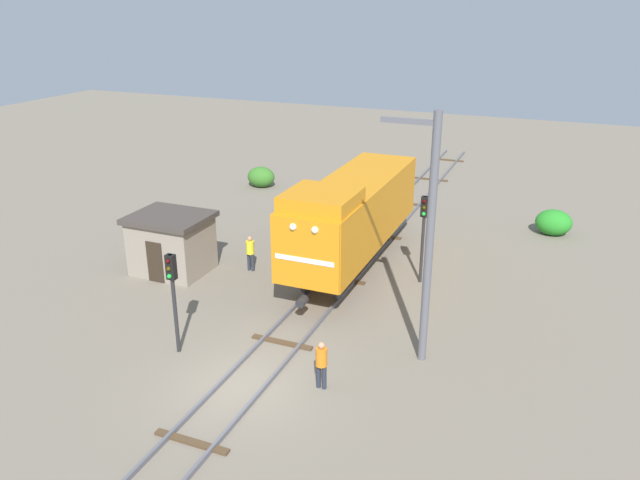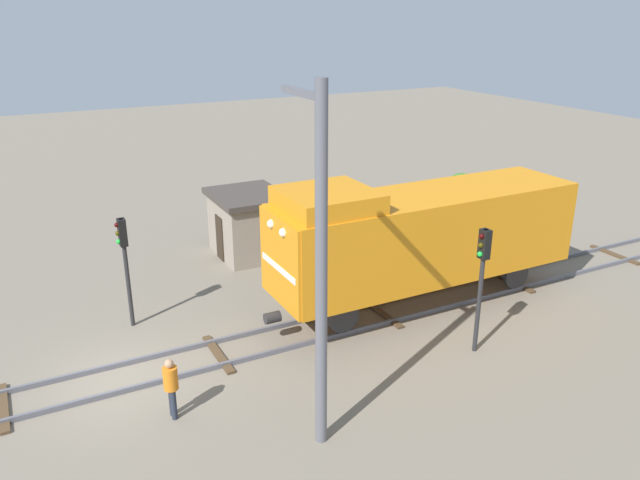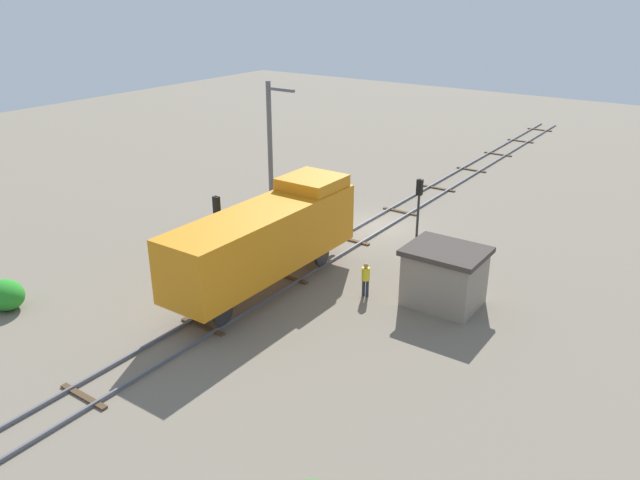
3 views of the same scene
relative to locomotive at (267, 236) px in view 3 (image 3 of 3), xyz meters
name	(u,v)px [view 3 (image 3 of 3)]	position (x,y,z in m)	size (l,w,h in m)	color
ground_plane	(377,226)	(0.00, -10.43, -2.77)	(107.21, 107.21, 0.00)	#756B5B
railway_track	(377,225)	(0.00, -10.43, -2.70)	(2.40, 71.47, 0.16)	#595960
locomotive	(267,236)	(0.00, 0.00, 0.00)	(2.90, 11.60, 4.60)	orange
traffic_signal_near	(419,199)	(-3.20, -9.37, -0.14)	(0.32, 0.34, 3.77)	#262628
traffic_signal_mid	(218,219)	(3.40, -0.28, 0.01)	(0.32, 0.34, 3.99)	#262628
worker_near_track	(336,207)	(2.40, -9.47, -1.78)	(0.38, 0.38, 1.70)	#262B38
worker_by_signal	(366,277)	(-4.20, -2.05, -1.78)	(0.38, 0.38, 1.70)	#262B38
catenary_mast	(271,154)	(4.94, -6.49, 1.83)	(1.94, 0.28, 8.72)	#595960
relay_hut	(444,276)	(-7.50, -3.46, -1.38)	(3.50, 2.90, 2.74)	gray
bush_mid	(5,295)	(8.51, 8.29, -2.08)	(1.90, 1.55, 1.38)	#268826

